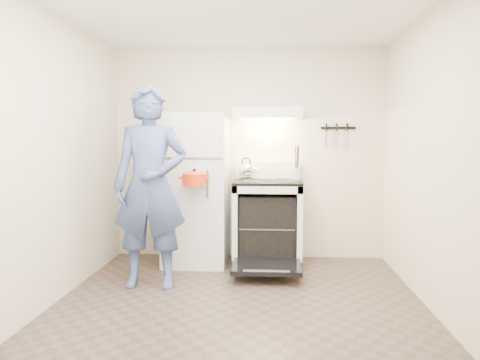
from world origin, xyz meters
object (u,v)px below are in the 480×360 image
at_px(stove_body, 267,224).
at_px(tea_kettle, 246,169).
at_px(dutch_oven, 194,180).
at_px(refrigerator, 196,189).
at_px(person, 150,187).

bearing_deg(stove_body, tea_kettle, 144.21).
bearing_deg(dutch_oven, refrigerator, 97.11).
height_order(stove_body, dutch_oven, dutch_oven).
bearing_deg(refrigerator, dutch_oven, -82.89).
relative_size(refrigerator, dutch_oven, 5.37).
distance_m(stove_body, tea_kettle, 0.69).
xyz_separation_m(refrigerator, dutch_oven, (0.06, -0.50, 0.15)).
relative_size(refrigerator, stove_body, 1.85).
distance_m(refrigerator, dutch_oven, 0.53).
xyz_separation_m(stove_body, tea_kettle, (-0.25, 0.18, 0.62)).
distance_m(refrigerator, tea_kettle, 0.63).
bearing_deg(dutch_oven, tea_kettle, 55.17).
relative_size(refrigerator, tea_kettle, 6.72).
height_order(stove_body, tea_kettle, tea_kettle).
height_order(stove_body, person, person).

